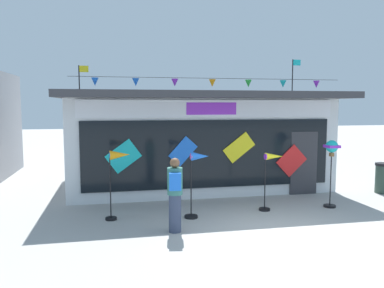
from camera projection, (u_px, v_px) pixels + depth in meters
The scene contains 8 objects.
ground_plane at pixel (282, 236), 8.42m from camera, with size 80.00×80.00×0.00m, color #ADAAA5.
kite_shop_building at pixel (192, 137), 14.28m from camera, with size 8.86×6.61×4.59m.
wind_spinner_far_left at pixel (118, 165), 9.50m from camera, with size 0.65×0.30×1.74m.
wind_spinner_left at pixel (197, 170), 9.67m from camera, with size 0.63×0.34×1.68m.
wind_spinner_center_left at pixel (271, 169), 10.36m from camera, with size 0.65×0.30×1.57m.
wind_spinner_center_right at pixel (332, 154), 10.63m from camera, with size 0.34×0.34×1.88m.
person_mid_plaza at pixel (175, 193), 8.58m from camera, with size 0.34×0.46×1.68m.
trash_bin at pixel (383, 178), 12.47m from camera, with size 0.52×0.52×0.98m.
Camera 1 is at (-3.59, -7.60, 2.85)m, focal length 36.10 mm.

